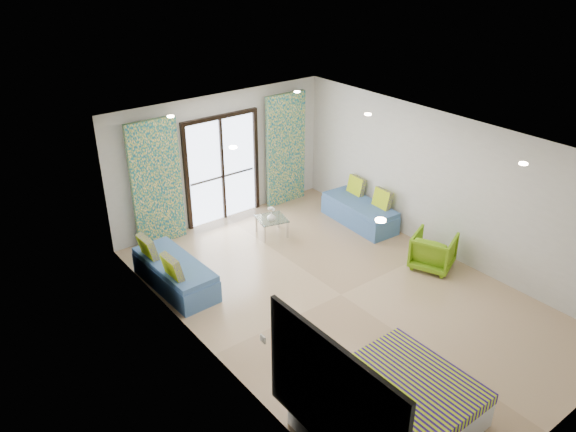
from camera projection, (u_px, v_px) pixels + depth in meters
floor at (341, 295)px, 9.55m from camera, size 5.00×7.50×0.01m
ceiling at (349, 144)px, 8.34m from camera, size 5.00×7.50×0.01m
wall_back at (221, 158)px, 11.60m from camera, size 5.00×0.01×2.70m
wall_front at (573, 346)px, 6.29m from camera, size 5.00×0.01×2.70m
wall_left at (209, 276)px, 7.58m from camera, size 0.01×7.50×2.70m
wall_right at (445, 186)px, 10.31m from camera, size 0.01×7.50×2.70m
balcony_door at (222, 163)px, 11.62m from camera, size 1.76×0.08×2.28m
balcony_rail at (223, 176)px, 11.76m from camera, size 1.52×0.03×0.04m
curtain_left at (157, 184)px, 10.67m from camera, size 1.00×0.10×2.50m
curtain_right at (286, 150)px, 12.36m from camera, size 1.00×0.10×2.50m
downlight_a at (381, 220)px, 6.17m from camera, size 0.12×0.12×0.02m
downlight_b at (523, 164)px, 7.70m from camera, size 0.12×0.12×0.02m
downlight_c at (233, 147)px, 8.29m from camera, size 0.12×0.12×0.02m
downlight_d at (368, 114)px, 9.82m from camera, size 0.12×0.12×0.02m
downlight_e at (171, 116)px, 9.71m from camera, size 0.12×0.12×0.02m
downlight_f at (297, 92)px, 11.24m from camera, size 0.12×0.12×0.02m
headboard at (331, 398)px, 5.99m from camera, size 0.06×2.10×1.50m
switch_plate at (263, 339)px, 6.87m from camera, size 0.02×0.10×0.10m
bed at (389, 409)px, 6.87m from camera, size 1.98×1.62×0.68m
daybed_left at (174, 273)px, 9.64m from camera, size 0.78×1.84×0.89m
daybed_right at (360, 211)px, 11.82m from camera, size 0.78×1.79×0.86m
coffee_table at (272, 220)px, 11.32m from camera, size 0.69×0.69×0.65m
vase at (271, 217)px, 11.17m from camera, size 0.20×0.21×0.17m
armchair at (433, 249)px, 10.19m from camera, size 0.89×0.92×0.73m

